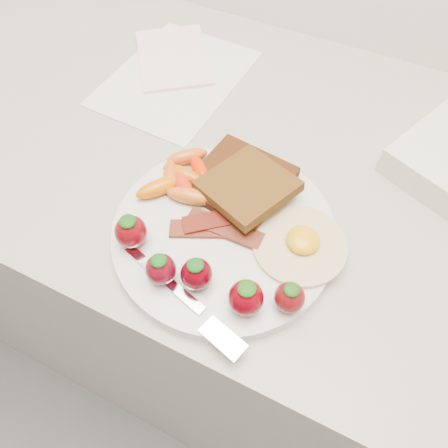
% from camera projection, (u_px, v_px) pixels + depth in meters
% --- Properties ---
extents(counter, '(2.00, 0.60, 0.90)m').
position_uv_depth(counter, '(259.00, 296.00, 0.98)').
color(counter, gray).
rests_on(counter, ground).
extents(plate, '(0.27, 0.27, 0.02)m').
position_uv_depth(plate, '(224.00, 233.00, 0.53)').
color(plate, silver).
rests_on(plate, counter).
extents(toast_lower, '(0.13, 0.13, 0.01)m').
position_uv_depth(toast_lower, '(240.00, 181.00, 0.56)').
color(toast_lower, black).
rests_on(toast_lower, plate).
extents(toast_upper, '(0.13, 0.13, 0.02)m').
position_uv_depth(toast_upper, '(248.00, 186.00, 0.53)').
color(toast_upper, '#4E280C').
rests_on(toast_upper, toast_lower).
extents(fried_egg, '(0.12, 0.12, 0.02)m').
position_uv_depth(fried_egg, '(301.00, 244.00, 0.51)').
color(fried_egg, white).
rests_on(fried_egg, plate).
extents(bacon_strips, '(0.11, 0.09, 0.01)m').
position_uv_depth(bacon_strips, '(219.00, 225.00, 0.52)').
color(bacon_strips, '#47110F').
rests_on(bacon_strips, plate).
extents(baby_carrots, '(0.10, 0.12, 0.02)m').
position_uv_depth(baby_carrots, '(182.00, 179.00, 0.55)').
color(baby_carrots, '#C45704').
rests_on(baby_carrots, plate).
extents(strawberries, '(0.23, 0.06, 0.05)m').
position_uv_depth(strawberries, '(200.00, 272.00, 0.47)').
color(strawberries, '#60050C').
rests_on(strawberries, plate).
extents(fork, '(0.17, 0.07, 0.00)m').
position_uv_depth(fork, '(190.00, 304.00, 0.47)').
color(fork, silver).
rests_on(fork, plate).
extents(paper_sheet, '(0.20, 0.26, 0.00)m').
position_uv_depth(paper_sheet, '(176.00, 78.00, 0.71)').
color(paper_sheet, silver).
rests_on(paper_sheet, counter).
extents(notepad, '(0.19, 0.20, 0.01)m').
position_uv_depth(notepad, '(173.00, 57.00, 0.73)').
color(notepad, '#FFC5D6').
rests_on(notepad, paper_sheet).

